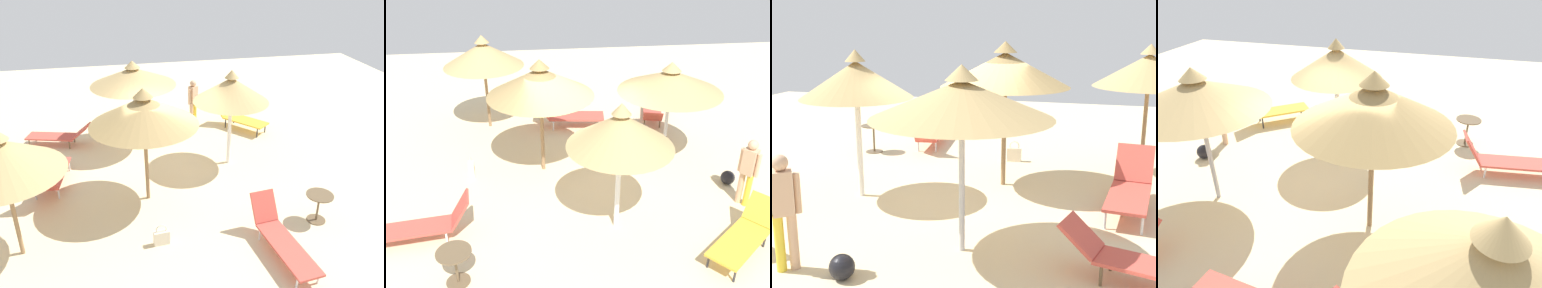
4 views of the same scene
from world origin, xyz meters
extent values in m
cube|color=beige|center=(0.00, 0.00, -0.05)|extent=(24.00, 24.00, 0.10)
cylinder|color=white|center=(0.51, -1.73, 1.09)|extent=(0.10, 0.10, 2.18)
cone|color=tan|center=(0.51, -1.73, 2.24)|extent=(2.09, 2.09, 0.68)
cone|color=tan|center=(0.51, -1.73, 2.68)|extent=(0.38, 0.38, 0.22)
cylinder|color=#B2B2B7|center=(2.29, 0.79, 1.20)|extent=(0.09, 0.09, 2.41)
cone|color=tan|center=(2.29, 0.79, 2.24)|extent=(2.58, 2.58, 0.54)
cone|color=tan|center=(2.29, 0.79, 2.61)|extent=(0.46, 0.46, 0.22)
cylinder|color=olive|center=(-2.40, 3.55, 1.19)|extent=(0.09, 0.09, 2.37)
cone|color=tan|center=(-2.40, 3.55, 2.28)|extent=(2.32, 2.32, 0.69)
cylinder|color=olive|center=(-0.88, 0.77, 1.14)|extent=(0.09, 0.09, 2.28)
cone|color=tan|center=(-0.88, 0.77, 2.36)|extent=(2.56, 2.56, 0.67)
cone|color=tan|center=(-0.88, 0.77, 2.80)|extent=(0.46, 0.46, 0.22)
cube|color=gold|center=(2.62, -2.95, 0.35)|extent=(1.57, 1.44, 0.05)
cylinder|color=#2D2D33|center=(2.29, -3.56, 0.16)|extent=(0.04, 0.04, 0.32)
cylinder|color=#2D2D33|center=(1.96, -3.15, 0.16)|extent=(0.04, 0.04, 0.32)
cylinder|color=#2D2D33|center=(3.27, -2.75, 0.16)|extent=(0.04, 0.04, 0.32)
cylinder|color=#2D2D33|center=(2.94, -2.35, 0.16)|extent=(0.04, 0.04, 0.32)
cube|color=gold|center=(3.33, -2.37, 0.62)|extent=(0.69, 0.72, 0.51)
cube|color=#CC4C3F|center=(2.74, 3.45, 0.30)|extent=(0.95, 1.62, 0.05)
cylinder|color=brown|center=(2.68, 4.13, 0.14)|extent=(0.04, 0.04, 0.28)
cylinder|color=brown|center=(3.14, 4.00, 0.14)|extent=(0.04, 0.04, 0.28)
cylinder|color=brown|center=(2.34, 2.89, 0.14)|extent=(0.04, 0.04, 0.28)
cylinder|color=brown|center=(2.80, 2.77, 0.14)|extent=(0.04, 0.04, 0.28)
cube|color=#CC4C3F|center=(2.48, 2.48, 0.52)|extent=(0.68, 0.63, 0.43)
cube|color=#CC4C3F|center=(0.27, 3.17, 0.35)|extent=(1.74, 0.88, 0.05)
cylinder|color=silver|center=(1.00, 3.37, 0.16)|extent=(0.04, 0.04, 0.33)
cylinder|color=silver|center=(0.93, 2.81, 0.16)|extent=(0.04, 0.04, 0.33)
cylinder|color=silver|center=(-0.39, 3.54, 0.16)|extent=(0.04, 0.04, 0.33)
cylinder|color=silver|center=(-0.46, 2.98, 0.16)|extent=(0.04, 0.04, 0.33)
cube|color=#CC4C3F|center=(-0.75, 3.30, 0.69)|extent=(0.51, 0.72, 0.65)
cube|color=#CC4C3F|center=(-3.71, -1.74, 0.30)|extent=(1.82, 0.76, 0.05)
cylinder|color=silver|center=(-4.42, -2.06, 0.14)|extent=(0.04, 0.04, 0.28)
cylinder|color=silver|center=(-4.47, -1.60, 0.14)|extent=(0.04, 0.04, 0.28)
cylinder|color=silver|center=(-2.94, -1.88, 0.14)|extent=(0.04, 0.04, 0.28)
cylinder|color=silver|center=(-3.00, -1.42, 0.14)|extent=(0.04, 0.04, 0.28)
cube|color=#CC4C3F|center=(-2.65, -1.61, 0.62)|extent=(0.47, 0.60, 0.60)
cylinder|color=yellow|center=(3.55, -1.38, 0.40)|extent=(0.13, 0.13, 0.80)
cylinder|color=tan|center=(3.45, -1.24, 0.40)|extent=(0.13, 0.13, 0.80)
cube|color=tan|center=(3.50, -1.31, 1.10)|extent=(0.34, 0.35, 0.60)
sphere|color=tan|center=(3.50, -1.31, 1.51)|extent=(0.22, 0.22, 0.22)
cylinder|color=tan|center=(3.61, -1.46, 1.07)|extent=(0.09, 0.09, 0.55)
cylinder|color=tan|center=(3.39, -1.16, 1.07)|extent=(0.09, 0.09, 0.55)
cube|color=beige|center=(-2.69, 0.68, 0.16)|extent=(0.17, 0.35, 0.33)
torus|color=beige|center=(-2.69, 0.68, 0.38)|extent=(0.05, 0.24, 0.24)
cylinder|color=brown|center=(-2.60, -2.96, 0.69)|extent=(0.62, 0.62, 0.02)
cylinder|color=brown|center=(-2.60, -2.96, 0.34)|extent=(0.05, 0.05, 0.68)
cylinder|color=brown|center=(-2.60, -2.96, 0.01)|extent=(0.43, 0.43, 0.02)
sphere|color=black|center=(3.53, -0.48, 0.17)|extent=(0.34, 0.34, 0.34)
camera|label=1|loc=(-9.51, 1.43, 5.77)|focal=37.84mm
camera|label=2|loc=(-1.17, -8.82, 5.79)|focal=40.28mm
camera|label=3|loc=(8.81, 2.65, 3.27)|focal=46.78mm
camera|label=4|loc=(-1.87, 5.59, 4.39)|focal=32.54mm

